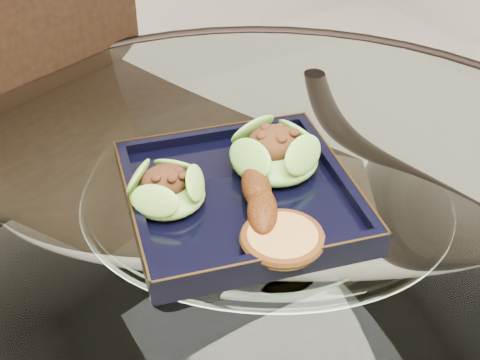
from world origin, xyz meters
TOP-DOWN VIEW (x-y plane):
  - dining_table at (-0.00, -0.00)m, footprint 1.13×1.13m
  - dining_chair at (-0.08, 0.39)m, footprint 0.57×0.57m
  - navy_plate at (-0.01, 0.04)m, footprint 0.33×0.33m
  - lettuce_wrap_left at (-0.10, 0.07)m, footprint 0.12×0.12m
  - lettuce_wrap_right at (0.05, 0.06)m, footprint 0.13×0.13m
  - roasted_plantain at (0.00, 0.02)m, footprint 0.10×0.17m
  - crumb_patty at (-0.02, -0.06)m, footprint 0.10×0.10m

SIDE VIEW (x-z plane):
  - dining_chair at x=-0.08m, z-range 0.06..1.10m
  - dining_table at x=0.00m, z-range 0.21..0.98m
  - navy_plate at x=-0.01m, z-range 0.76..0.78m
  - crumb_patty at x=-0.02m, z-range 0.78..0.80m
  - roasted_plantain at x=0.00m, z-range 0.78..0.81m
  - lettuce_wrap_left at x=-0.10m, z-range 0.78..0.82m
  - lettuce_wrap_right at x=0.05m, z-range 0.78..0.82m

